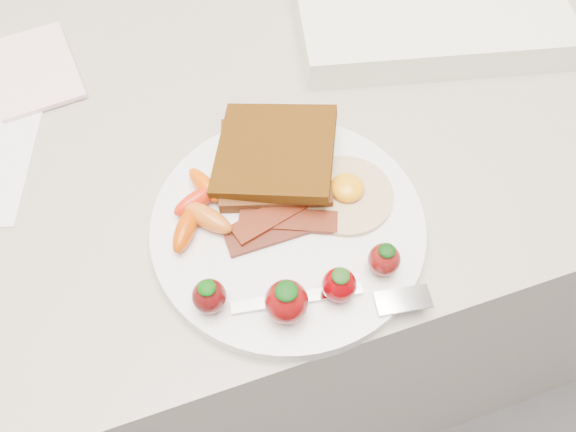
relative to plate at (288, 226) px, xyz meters
name	(u,v)px	position (x,y,z in m)	size (l,w,h in m)	color
counter	(249,284)	(-0.02, 0.17, -0.46)	(2.00, 0.60, 0.90)	gray
plate	(288,226)	(0.00, 0.00, 0.00)	(0.27, 0.27, 0.02)	white
toast_lower	(275,163)	(0.01, 0.07, 0.02)	(0.11, 0.11, 0.01)	#4E1F11
toast_upper	(275,151)	(0.01, 0.07, 0.03)	(0.12, 0.12, 0.01)	black
fried_egg	(346,193)	(0.06, 0.01, 0.01)	(0.12, 0.12, 0.02)	beige
bacon_strips	(280,222)	(-0.01, 0.00, 0.01)	(0.11, 0.06, 0.01)	black
baby_carrots	(198,209)	(-0.08, 0.04, 0.02)	(0.07, 0.10, 0.02)	red
strawberries	(301,288)	(-0.02, -0.08, 0.03)	(0.19, 0.06, 0.05)	#4C080A
fork	(345,299)	(0.02, -0.10, 0.01)	(0.18, 0.06, 0.00)	silver
notepad	(33,70)	(-0.22, 0.31, 0.00)	(0.10, 0.14, 0.01)	#F8C6D4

